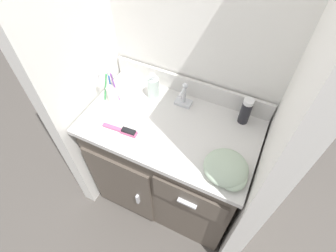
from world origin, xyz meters
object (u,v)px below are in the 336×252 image
(toothbrush_cup, at_px, (112,92))
(hairbrush, at_px, (124,131))
(soap_dispenser, at_px, (153,87))
(shaving_cream_can, at_px, (246,111))
(hand_towel, at_px, (228,169))

(toothbrush_cup, xyz_separation_m, hairbrush, (0.18, -0.18, -0.04))
(soap_dispenser, bearing_deg, toothbrush_cup, -149.34)
(soap_dispenser, distance_m, shaving_cream_can, 0.50)
(shaving_cream_can, distance_m, hairbrush, 0.61)
(toothbrush_cup, xyz_separation_m, shaving_cream_can, (0.69, 0.15, 0.02))
(toothbrush_cup, bearing_deg, soap_dispenser, 30.66)
(toothbrush_cup, height_order, shaving_cream_can, toothbrush_cup)
(toothbrush_cup, height_order, soap_dispenser, toothbrush_cup)
(toothbrush_cup, relative_size, soap_dispenser, 1.21)
(toothbrush_cup, bearing_deg, shaving_cream_can, 12.50)
(toothbrush_cup, distance_m, soap_dispenser, 0.22)
(toothbrush_cup, distance_m, hand_towel, 0.73)
(hand_towel, bearing_deg, soap_dispenser, 150.79)
(toothbrush_cup, height_order, hairbrush, toothbrush_cup)
(hairbrush, distance_m, hand_towel, 0.53)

